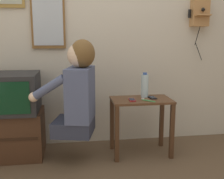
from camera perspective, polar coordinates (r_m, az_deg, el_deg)
name	(u,v)px	position (r m, az deg, el deg)	size (l,w,h in m)	color
wall_back	(106,29)	(3.13, -1.24, 12.21)	(6.80, 0.05, 2.55)	beige
side_table	(141,112)	(2.86, 5.92, -4.51)	(0.60, 0.37, 0.58)	#51331E
person	(78,90)	(2.63, -7.02, -0.02)	(0.63, 0.51, 0.89)	#2D3347
tv_stand	(14,134)	(3.01, -19.34, -8.53)	(0.58, 0.44, 0.47)	#422819
television	(10,93)	(2.90, -19.96, -0.64)	(0.53, 0.51, 0.38)	#232326
wall_phone_antique	(200,12)	(3.35, 17.40, 14.79)	(0.23, 0.19, 0.72)	#AD7A47
wall_mirror	(48,17)	(3.07, -12.88, 14.10)	(0.35, 0.03, 0.64)	brown
cell_phone_held	(132,100)	(2.76, 4.10, -2.09)	(0.07, 0.13, 0.01)	maroon
cell_phone_spare	(152,98)	(2.88, 8.20, -1.64)	(0.07, 0.13, 0.01)	black
water_bottle	(145,86)	(2.90, 6.67, 0.80)	(0.08, 0.08, 0.26)	silver
toothbrush	(147,100)	(2.75, 7.19, -2.18)	(0.11, 0.12, 0.02)	#4CBF66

